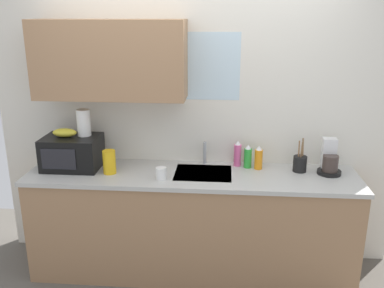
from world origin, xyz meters
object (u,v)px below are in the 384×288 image
at_px(dish_soap_bottle_orange, 258,158).
at_px(paper_towel_roll, 84,123).
at_px(dish_soap_bottle_pink, 238,154).
at_px(banana_bunch, 65,133).
at_px(utensil_crock, 300,163).
at_px(microwave, 72,152).
at_px(cereal_canister, 109,162).
at_px(coffee_maker, 329,161).
at_px(dish_soap_bottle_green, 248,157).
at_px(mug_white, 161,173).

bearing_deg(dish_soap_bottle_orange, paper_towel_roll, -177.96).
distance_m(dish_soap_bottle_pink, dish_soap_bottle_orange, 0.18).
bearing_deg(dish_soap_bottle_orange, banana_bunch, -176.36).
relative_size(banana_bunch, utensil_crock, 0.70).
relative_size(microwave, dish_soap_bottle_orange, 2.29).
bearing_deg(cereal_canister, coffee_maker, 5.10).
xyz_separation_m(dish_soap_bottle_pink, dish_soap_bottle_green, (0.08, -0.04, -0.01)).
height_order(coffee_maker, dish_soap_bottle_green, coffee_maker).
distance_m(dish_soap_bottle_orange, mug_white, 0.83).
height_order(dish_soap_bottle_green, dish_soap_bottle_orange, dish_soap_bottle_orange).
height_order(paper_towel_roll, cereal_canister, paper_towel_roll).
xyz_separation_m(banana_bunch, paper_towel_roll, (0.15, 0.05, 0.08)).
relative_size(banana_bunch, dish_soap_bottle_orange, 1.00).
relative_size(banana_bunch, paper_towel_roll, 0.91).
distance_m(dish_soap_bottle_pink, cereal_canister, 1.07).
height_order(banana_bunch, cereal_canister, banana_bunch).
bearing_deg(dish_soap_bottle_orange, microwave, -176.19).
distance_m(dish_soap_bottle_orange, cereal_canister, 1.22).
distance_m(microwave, mug_white, 0.80).
bearing_deg(dish_soap_bottle_pink, paper_towel_roll, -174.82).
bearing_deg(cereal_canister, microwave, 163.87).
bearing_deg(dish_soap_bottle_orange, mug_white, -159.31).
distance_m(mug_white, utensil_crock, 1.14).
xyz_separation_m(dish_soap_bottle_pink, mug_white, (-0.60, -0.36, -0.06)).
height_order(banana_bunch, utensil_crock, banana_bunch).
bearing_deg(coffee_maker, microwave, -178.38).
bearing_deg(cereal_canister, dish_soap_bottle_orange, 9.48).
distance_m(banana_bunch, dish_soap_bottle_pink, 1.45).
bearing_deg(dish_soap_bottle_pink, banana_bunch, -173.37).
bearing_deg(dish_soap_bottle_orange, cereal_canister, -170.52).
bearing_deg(utensil_crock, dish_soap_bottle_pink, 169.29).
bearing_deg(utensil_crock, mug_white, -166.79).
relative_size(paper_towel_roll, mug_white, 2.32).
xyz_separation_m(dish_soap_bottle_green, dish_soap_bottle_orange, (0.09, -0.03, 0.00)).
height_order(coffee_maker, utensil_crock, utensil_crock).
relative_size(dish_soap_bottle_orange, utensil_crock, 0.70).
bearing_deg(coffee_maker, banana_bunch, -178.46).
bearing_deg(dish_soap_bottle_green, coffee_maker, -6.03).
relative_size(banana_bunch, dish_soap_bottle_green, 1.00).
relative_size(dish_soap_bottle_green, dish_soap_bottle_orange, 0.99).
distance_m(cereal_canister, mug_white, 0.45).
bearing_deg(banana_bunch, dish_soap_bottle_orange, 3.64).
distance_m(coffee_maker, dish_soap_bottle_orange, 0.57).
bearing_deg(dish_soap_bottle_green, utensil_crock, -7.74).
relative_size(dish_soap_bottle_green, utensil_crock, 0.70).
height_order(microwave, cereal_canister, microwave).
relative_size(dish_soap_bottle_orange, mug_white, 2.11).
bearing_deg(paper_towel_roll, cereal_canister, -32.01).
bearing_deg(cereal_canister, banana_bunch, 165.62).
bearing_deg(mug_white, coffee_maker, 10.52).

